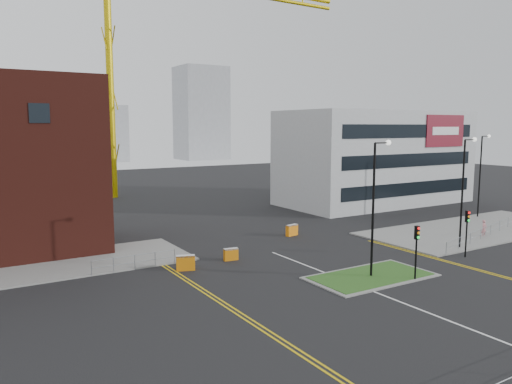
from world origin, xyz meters
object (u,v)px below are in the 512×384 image
streetlamp_island (376,197)px  pedestrian (484,229)px  traffic_light_island (417,242)px  tower_crane (149,21)px

streetlamp_island → pedestrian: 18.19m
streetlamp_island → traffic_light_island: 3.92m
tower_crane → streetlamp_island: 51.18m
pedestrian → tower_crane: bearing=108.2°
traffic_light_island → pedestrian: bearing=19.6°
traffic_light_island → pedestrian: traffic_light_island is taller
tower_crane → pedestrian: bearing=-70.5°
tower_crane → traffic_light_island: 54.14m
streetlamp_island → traffic_light_island: bearing=-48.6°
tower_crane → streetlamp_island: bearing=-92.1°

